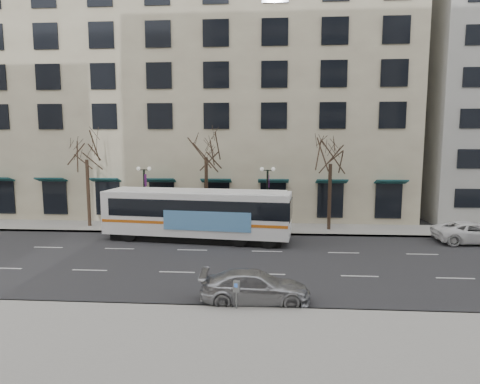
# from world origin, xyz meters

# --- Properties ---
(ground) EXTENTS (160.00, 160.00, 0.00)m
(ground) POSITION_xyz_m (0.00, 0.00, 0.00)
(ground) COLOR black
(ground) RESTS_ON ground
(sidewalk_far) EXTENTS (80.00, 4.00, 0.15)m
(sidewalk_far) POSITION_xyz_m (5.00, 9.00, 0.07)
(sidewalk_far) COLOR gray
(sidewalk_far) RESTS_ON ground
(building_hotel) EXTENTS (40.00, 20.00, 24.00)m
(building_hotel) POSITION_xyz_m (-2.00, 21.00, 12.00)
(building_hotel) COLOR tan
(building_hotel) RESTS_ON ground
(tree_far_left) EXTENTS (3.60, 3.60, 8.34)m
(tree_far_left) POSITION_xyz_m (-10.00, 8.80, 6.70)
(tree_far_left) COLOR black
(tree_far_left) RESTS_ON ground
(tree_far_mid) EXTENTS (3.60, 3.60, 8.55)m
(tree_far_mid) POSITION_xyz_m (0.00, 8.80, 6.91)
(tree_far_mid) COLOR black
(tree_far_mid) RESTS_ON ground
(tree_far_right) EXTENTS (3.60, 3.60, 8.06)m
(tree_far_right) POSITION_xyz_m (10.00, 8.80, 6.42)
(tree_far_right) COLOR black
(tree_far_right) RESTS_ON ground
(lamp_post_left) EXTENTS (1.22, 0.45, 5.21)m
(lamp_post_left) POSITION_xyz_m (-4.99, 8.20, 2.94)
(lamp_post_left) COLOR black
(lamp_post_left) RESTS_ON ground
(lamp_post_right) EXTENTS (1.22, 0.45, 5.21)m
(lamp_post_right) POSITION_xyz_m (5.01, 8.20, 2.94)
(lamp_post_right) COLOR black
(lamp_post_right) RESTS_ON ground
(city_bus) EXTENTS (13.93, 4.54, 3.71)m
(city_bus) POSITION_xyz_m (-0.04, 5.02, 2.03)
(city_bus) COLOR white
(city_bus) RESTS_ON ground
(silver_car) EXTENTS (5.02, 2.19, 1.44)m
(silver_car) POSITION_xyz_m (4.47, -6.20, 0.72)
(silver_car) COLOR #A5A7AD
(silver_car) RESTS_ON ground
(white_pickup) EXTENTS (5.51, 2.65, 1.51)m
(white_pickup) POSITION_xyz_m (19.73, 5.54, 0.76)
(white_pickup) COLOR white
(white_pickup) RESTS_ON ground
(pay_station) EXTENTS (0.29, 0.22, 1.21)m
(pay_station) POSITION_xyz_m (3.71, -7.30, 1.03)
(pay_station) COLOR gray
(pay_station) RESTS_ON sidewalk_near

